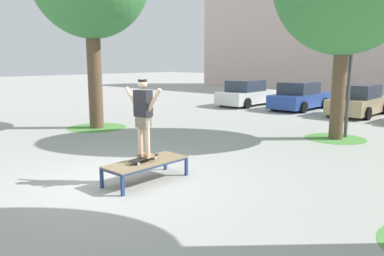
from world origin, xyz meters
TOP-DOWN VIEW (x-y plane):
  - ground_plane at (0.00, 0.00)m, footprint 120.00×120.00m
  - skate_box at (0.42, 0.31)m, footprint 0.77×1.90m
  - skateboard at (0.42, 0.26)m, footprint 0.31×0.82m
  - skater at (0.42, 0.26)m, footprint 1.00×0.32m
  - grass_patch_near_left at (-6.25, 3.50)m, footprint 2.31×2.31m
  - grass_patch_mid_back at (1.66, 7.74)m, footprint 2.02×2.02m
  - car_white at (-6.17, 13.88)m, footprint 2.01×4.25m
  - car_blue at (-2.98, 14.28)m, footprint 1.93×4.21m
  - car_tan at (0.22, 14.05)m, footprint 1.93×4.20m
  - light_post at (1.81, 8.24)m, footprint 0.36×0.36m

SIDE VIEW (x-z plane):
  - ground_plane at x=0.00m, z-range 0.00..0.00m
  - grass_patch_near_left at x=-6.25m, z-range 0.00..0.01m
  - grass_patch_mid_back at x=1.66m, z-range 0.00..0.01m
  - skate_box at x=0.42m, z-range 0.18..0.64m
  - skateboard at x=0.42m, z-range 0.49..0.58m
  - car_white at x=-6.17m, z-range -0.06..1.44m
  - car_blue at x=-2.98m, z-range -0.06..1.44m
  - car_tan at x=0.22m, z-range -0.06..1.44m
  - skater at x=0.42m, z-range 0.68..2.38m
  - light_post at x=1.81m, z-range 0.91..6.74m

